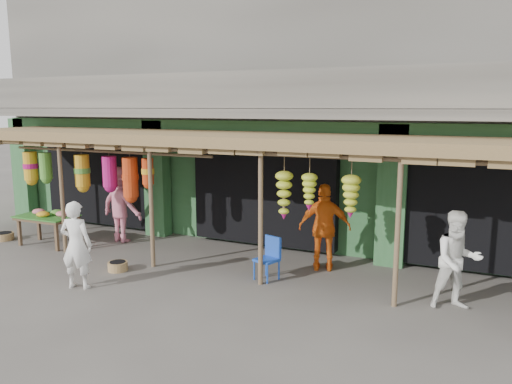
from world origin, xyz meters
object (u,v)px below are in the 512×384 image
at_px(flower_table, 48,217).
at_px(person_shopper, 122,204).
at_px(blue_chair, 269,256).
at_px(person_right, 457,261).
at_px(person_vendor, 325,227).
at_px(person_front, 76,245).

relative_size(flower_table, person_shopper, 0.78).
xyz_separation_m(blue_chair, person_right, (3.41, -0.03, 0.37)).
relative_size(flower_table, person_right, 0.87).
relative_size(flower_table, person_vendor, 0.81).
bearing_deg(person_vendor, person_front, 20.68).
xyz_separation_m(blue_chair, person_vendor, (0.81, 0.97, 0.44)).
xyz_separation_m(flower_table, person_vendor, (6.66, 1.04, 0.21)).
distance_m(person_right, person_shopper, 7.93).
height_order(person_vendor, person_shopper, person_shopper).
bearing_deg(person_shopper, person_front, 121.75).
height_order(blue_chair, person_shopper, person_shopper).
height_order(flower_table, person_vendor, person_vendor).
distance_m(person_front, person_right, 6.72).
xyz_separation_m(flower_table, person_shopper, (1.40, 1.05, 0.25)).
bearing_deg(blue_chair, person_right, 17.54).
bearing_deg(person_right, person_vendor, 134.05).
height_order(blue_chair, person_front, person_front).
bearing_deg(blue_chair, person_shopper, -174.36).
height_order(flower_table, person_shopper, person_shopper).
bearing_deg(person_shopper, flower_table, 42.99).
bearing_deg(blue_chair, flower_table, -161.23).
distance_m(flower_table, person_vendor, 6.75).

